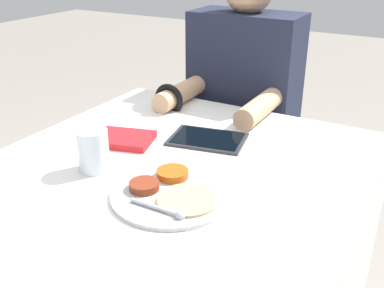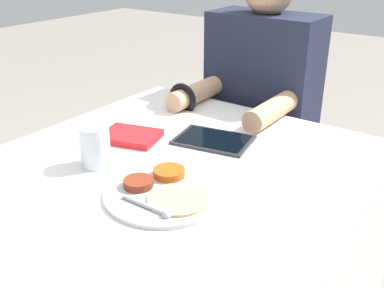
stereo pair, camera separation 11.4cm
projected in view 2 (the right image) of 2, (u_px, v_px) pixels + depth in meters
The scene contains 6 objects.
dining_table at pixel (171, 280), 1.30m from camera, with size 0.95×1.05×0.73m.
thali_tray at pixel (164, 191), 1.03m from camera, with size 0.28×0.28×0.03m.
red_notebook at pixel (131, 137), 1.32m from camera, with size 0.19×0.16×0.02m.
tablet_device at pixel (214, 140), 1.30m from camera, with size 0.24×0.19×0.01m.
person_diner at pixel (258, 137), 1.77m from camera, with size 0.41×0.46×1.20m.
drinking_glass at pixel (95, 146), 1.15m from camera, with size 0.08×0.08×0.11m.
Camera 2 is at (0.65, -0.79, 1.27)m, focal length 42.00 mm.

